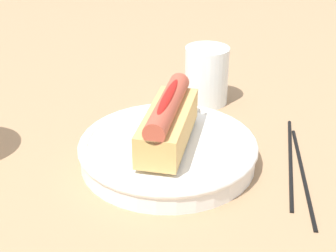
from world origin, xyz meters
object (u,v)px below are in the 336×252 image
Objects in this scene: water_glass at (206,78)px; chopstick_near at (291,159)px; chopstick_far at (303,173)px; serving_bowl at (168,150)px; hotdog_front at (168,120)px.

chopstick_near is at bearing -145.14° from water_glass.
serving_bowl is at bearing 86.87° from chopstick_far.
hotdog_front is 0.19m from water_glass.
serving_bowl is 0.04m from hotdog_front.
chopstick_near and chopstick_far have the same top height.
serving_bowl is 2.50× the size of water_glass.
hotdog_front is 0.70× the size of chopstick_far.
chopstick_near is 0.03m from chopstick_far.
chopstick_near is at bearing -82.69° from serving_bowl.
chopstick_far is at bearing -93.41° from hotdog_front.
water_glass is 0.21m from chopstick_near.
hotdog_front is 0.17m from chopstick_near.
hotdog_front is at bearing 102.25° from chopstick_near.
serving_bowl is 0.16m from chopstick_near.
water_glass reaches higher than chopstick_near.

